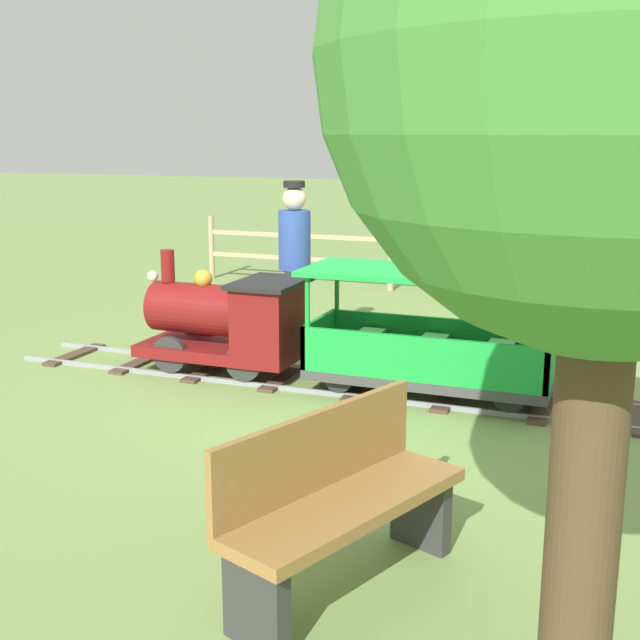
% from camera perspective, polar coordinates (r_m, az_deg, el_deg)
% --- Properties ---
extents(ground_plane, '(60.00, 60.00, 0.00)m').
position_cam_1_polar(ground_plane, '(6.78, 3.50, -4.84)').
color(ground_plane, '#75934C').
extents(track, '(0.77, 5.70, 0.04)m').
position_cam_1_polar(track, '(6.90, 0.19, -4.34)').
color(track, gray).
rests_on(track, ground_plane).
extents(locomotive, '(0.73, 1.44, 1.02)m').
position_cam_1_polar(locomotive, '(7.12, -6.21, -0.01)').
color(locomotive, maroon).
rests_on(locomotive, ground_plane).
extents(passenger_car, '(0.83, 2.00, 0.97)m').
position_cam_1_polar(passenger_car, '(6.54, 7.59, -1.72)').
color(passenger_car, '#3F3F3F').
rests_on(passenger_car, ground_plane).
extents(conductor_person, '(0.30, 0.30, 1.62)m').
position_cam_1_polar(conductor_person, '(7.75, -1.76, 4.66)').
color(conductor_person, '#282D47').
rests_on(conductor_person, ground_plane).
extents(park_bench, '(1.36, 0.84, 0.82)m').
position_cam_1_polar(park_bench, '(3.82, 1.34, -12.51)').
color(park_bench, olive).
rests_on(park_bench, ground_plane).
extents(oak_tree_near, '(1.89, 1.89, 3.23)m').
position_cam_1_polar(oak_tree_near, '(2.80, 19.90, 16.49)').
color(oak_tree_near, '#4C3823').
rests_on(oak_tree_near, ground_plane).
extents(fence_section, '(0.08, 6.78, 0.90)m').
position_cam_1_polar(fence_section, '(10.83, 8.33, 4.31)').
color(fence_section, tan).
rests_on(fence_section, ground_plane).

